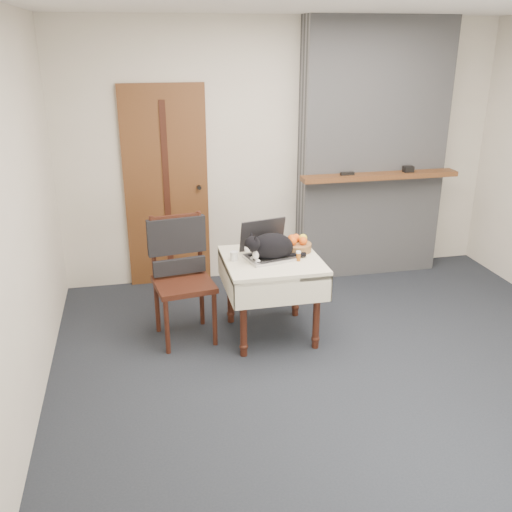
{
  "coord_description": "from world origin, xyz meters",
  "views": [
    {
      "loc": [
        -1.51,
        -3.6,
        2.38
      ],
      "look_at": [
        -0.6,
        0.58,
        0.75
      ],
      "focal_mm": 40.0,
      "sensor_mm": 36.0,
      "label": 1
    }
  ],
  "objects_px": {
    "laptop": "(267,248)",
    "pill_bottle": "(298,256)",
    "door": "(166,188)",
    "cream_jar": "(234,256)",
    "chair": "(180,261)",
    "side_table": "(272,271)",
    "fruit_basket": "(297,245)",
    "cat": "(272,247)"
  },
  "relations": [
    {
      "from": "pill_bottle",
      "to": "chair",
      "type": "relative_size",
      "value": 0.08
    },
    {
      "from": "door",
      "to": "laptop",
      "type": "xyz_separation_m",
      "value": [
        0.72,
        -1.29,
        -0.23
      ]
    },
    {
      "from": "laptop",
      "to": "chair",
      "type": "xyz_separation_m",
      "value": [
        -0.71,
        0.14,
        -0.11
      ]
    },
    {
      "from": "door",
      "to": "fruit_basket",
      "type": "height_order",
      "value": "door"
    },
    {
      "from": "door",
      "to": "laptop",
      "type": "distance_m",
      "value": 1.5
    },
    {
      "from": "cat",
      "to": "chair",
      "type": "height_order",
      "value": "chair"
    },
    {
      "from": "cat",
      "to": "cream_jar",
      "type": "height_order",
      "value": "cat"
    },
    {
      "from": "side_table",
      "to": "chair",
      "type": "bearing_deg",
      "value": 165.08
    },
    {
      "from": "cream_jar",
      "to": "door",
      "type": "bearing_deg",
      "value": 108.19
    },
    {
      "from": "door",
      "to": "laptop",
      "type": "relative_size",
      "value": 4.35
    },
    {
      "from": "side_table",
      "to": "chair",
      "type": "relative_size",
      "value": 0.75
    },
    {
      "from": "cream_jar",
      "to": "fruit_basket",
      "type": "distance_m",
      "value": 0.57
    },
    {
      "from": "cat",
      "to": "chair",
      "type": "distance_m",
      "value": 0.78
    },
    {
      "from": "fruit_basket",
      "to": "side_table",
      "type": "bearing_deg",
      "value": -153.27
    },
    {
      "from": "cream_jar",
      "to": "side_table",
      "type": "bearing_deg",
      "value": -3.48
    },
    {
      "from": "cat",
      "to": "fruit_basket",
      "type": "bearing_deg",
      "value": 11.82
    },
    {
      "from": "door",
      "to": "pill_bottle",
      "type": "xyz_separation_m",
      "value": [
        0.94,
        -1.45,
        -0.26
      ]
    },
    {
      "from": "fruit_basket",
      "to": "door",
      "type": "bearing_deg",
      "value": 129.25
    },
    {
      "from": "cat",
      "to": "fruit_basket",
      "type": "relative_size",
      "value": 2.25
    },
    {
      "from": "door",
      "to": "side_table",
      "type": "xyz_separation_m",
      "value": [
        0.75,
        -1.35,
        -0.41
      ]
    },
    {
      "from": "side_table",
      "to": "pill_bottle",
      "type": "height_order",
      "value": "pill_bottle"
    },
    {
      "from": "cat",
      "to": "laptop",
      "type": "bearing_deg",
      "value": 85.87
    },
    {
      "from": "side_table",
      "to": "cream_jar",
      "type": "height_order",
      "value": "cream_jar"
    },
    {
      "from": "pill_bottle",
      "to": "chair",
      "type": "xyz_separation_m",
      "value": [
        -0.93,
        0.3,
        -0.08
      ]
    },
    {
      "from": "side_table",
      "to": "cream_jar",
      "type": "xyz_separation_m",
      "value": [
        -0.31,
        0.02,
        0.15
      ]
    },
    {
      "from": "door",
      "to": "cream_jar",
      "type": "distance_m",
      "value": 1.42
    },
    {
      "from": "side_table",
      "to": "chair",
      "type": "xyz_separation_m",
      "value": [
        -0.74,
        0.2,
        0.08
      ]
    },
    {
      "from": "door",
      "to": "fruit_basket",
      "type": "distance_m",
      "value": 1.6
    },
    {
      "from": "cream_jar",
      "to": "fruit_basket",
      "type": "xyz_separation_m",
      "value": [
        0.56,
        0.11,
        0.02
      ]
    },
    {
      "from": "door",
      "to": "side_table",
      "type": "height_order",
      "value": "door"
    },
    {
      "from": "fruit_basket",
      "to": "chair",
      "type": "distance_m",
      "value": 0.99
    },
    {
      "from": "door",
      "to": "fruit_basket",
      "type": "relative_size",
      "value": 8.4
    },
    {
      "from": "laptop",
      "to": "pill_bottle",
      "type": "height_order",
      "value": "laptop"
    },
    {
      "from": "cream_jar",
      "to": "pill_bottle",
      "type": "bearing_deg",
      "value": -13.25
    },
    {
      "from": "fruit_basket",
      "to": "laptop",
      "type": "bearing_deg",
      "value": -166.06
    },
    {
      "from": "laptop",
      "to": "cat",
      "type": "bearing_deg",
      "value": -88.72
    },
    {
      "from": "side_table",
      "to": "chair",
      "type": "height_order",
      "value": "chair"
    },
    {
      "from": "side_table",
      "to": "cat",
      "type": "distance_m",
      "value": 0.22
    },
    {
      "from": "door",
      "to": "side_table",
      "type": "bearing_deg",
      "value": -60.98
    },
    {
      "from": "cream_jar",
      "to": "chair",
      "type": "relative_size",
      "value": 0.07
    },
    {
      "from": "fruit_basket",
      "to": "chair",
      "type": "relative_size",
      "value": 0.23
    },
    {
      "from": "side_table",
      "to": "cat",
      "type": "xyz_separation_m",
      "value": [
        -0.01,
        -0.02,
        0.22
      ]
    }
  ]
}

